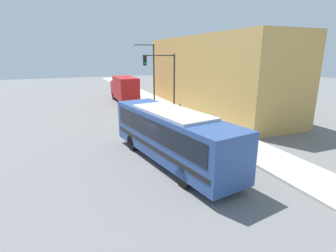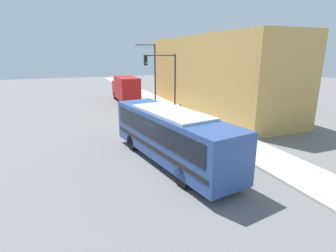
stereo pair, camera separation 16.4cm
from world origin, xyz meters
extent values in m
plane|color=slate|center=(0.00, 0.00, 0.00)|extent=(120.00, 120.00, 0.00)
cube|color=#B7B2A8|center=(6.03, 20.00, 0.07)|extent=(3.07, 70.00, 0.14)
cube|color=tan|center=(10.57, 12.39, 3.97)|extent=(6.00, 22.78, 7.94)
cube|color=#2D4C8C|center=(0.34, -0.59, 1.70)|extent=(4.10, 10.28, 2.54)
cube|color=black|center=(0.34, -0.59, 2.16)|extent=(4.00, 9.50, 1.07)
cube|color=black|center=(0.34, -0.59, 1.14)|extent=(4.07, 9.90, 0.24)
cube|color=silver|center=(0.34, -0.59, 3.02)|extent=(3.14, 5.81, 0.16)
cylinder|color=black|center=(0.88, 2.65, 0.51)|extent=(0.45, 1.05, 1.02)
cylinder|color=black|center=(-1.25, 2.29, 0.51)|extent=(0.45, 1.05, 1.02)
cylinder|color=black|center=(1.87, -3.12, 0.51)|extent=(0.45, 1.05, 1.02)
cylinder|color=black|center=(-0.26, -3.49, 0.51)|extent=(0.45, 1.05, 1.02)
cube|color=#B21919|center=(2.37, 19.35, 1.85)|extent=(2.33, 5.24, 2.81)
cube|color=#B21919|center=(2.37, 22.99, 1.45)|extent=(2.21, 2.04, 1.99)
cylinder|color=black|center=(1.35, 22.63, 0.45)|extent=(0.25, 0.90, 0.90)
cylinder|color=black|center=(1.35, 18.37, 0.45)|extent=(0.25, 0.90, 0.90)
cylinder|color=red|center=(5.10, 3.45, 0.43)|extent=(0.27, 0.27, 0.58)
sphere|color=red|center=(5.10, 3.45, 0.80)|extent=(0.26, 0.26, 0.26)
cylinder|color=red|center=(5.10, 3.30, 0.46)|extent=(0.12, 0.16, 0.12)
cylinder|color=#2D2D2D|center=(5.25, 10.43, 3.13)|extent=(0.16, 0.16, 5.97)
cylinder|color=#2D2D2D|center=(3.65, 10.43, 5.97)|extent=(3.20, 0.11, 0.11)
cube|color=black|center=(2.25, 10.43, 5.52)|extent=(0.30, 0.24, 0.90)
sphere|color=#19D83F|center=(2.25, 10.29, 5.29)|extent=(0.18, 0.18, 0.18)
cylinder|color=#2D2D2D|center=(5.10, 8.67, 0.71)|extent=(0.06, 0.06, 1.13)
cylinder|color=#4C4C51|center=(5.10, 8.67, 1.39)|extent=(0.14, 0.14, 0.22)
cylinder|color=#2D2D2D|center=(5.35, 16.86, 3.67)|extent=(0.18, 0.18, 7.06)
cylinder|color=#2D2D2D|center=(4.18, 16.86, 7.10)|extent=(2.33, 0.11, 0.11)
ellipsoid|color=gray|center=(3.02, 16.86, 7.02)|extent=(0.56, 0.28, 0.20)
camera|label=1|loc=(-5.17, -13.67, 6.17)|focal=28.00mm
camera|label=2|loc=(-5.02, -13.74, 6.17)|focal=28.00mm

